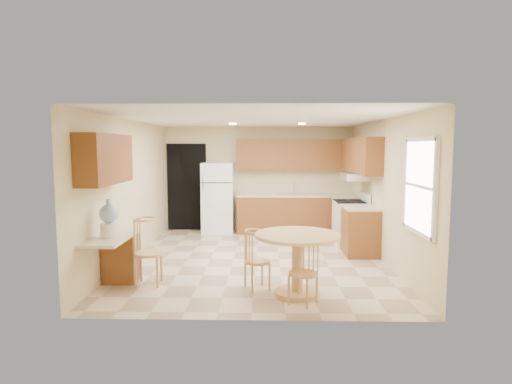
{
  "coord_description": "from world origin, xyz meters",
  "views": [
    {
      "loc": [
        0.17,
        -7.56,
        2.02
      ],
      "look_at": [
        -0.01,
        0.3,
        1.19
      ],
      "focal_mm": 30.0,
      "sensor_mm": 36.0,
      "label": 1
    }
  ],
  "objects_px": {
    "chair_table_b": "(304,267)",
    "chair_desk": "(146,246)",
    "refrigerator": "(218,198)",
    "water_crock": "(109,220)",
    "stove": "(351,222)",
    "dining_table": "(297,255)",
    "chair_table_a": "(257,255)"
  },
  "relations": [
    {
      "from": "refrigerator",
      "to": "dining_table",
      "type": "distance_m",
      "value": 4.56
    },
    {
      "from": "stove",
      "to": "chair_desk",
      "type": "height_order",
      "value": "stove"
    },
    {
      "from": "chair_table_a",
      "to": "water_crock",
      "type": "xyz_separation_m",
      "value": [
        -2.05,
        -0.07,
        0.5
      ]
    },
    {
      "from": "dining_table",
      "to": "chair_desk",
      "type": "height_order",
      "value": "chair_desk"
    },
    {
      "from": "dining_table",
      "to": "chair_table_b",
      "type": "relative_size",
      "value": 1.37
    },
    {
      "from": "refrigerator",
      "to": "water_crock",
      "type": "distance_m",
      "value": 4.31
    },
    {
      "from": "dining_table",
      "to": "water_crock",
      "type": "relative_size",
      "value": 2.15
    },
    {
      "from": "dining_table",
      "to": "water_crock",
      "type": "distance_m",
      "value": 2.64
    },
    {
      "from": "chair_desk",
      "to": "water_crock",
      "type": "bearing_deg",
      "value": -67.02
    },
    {
      "from": "stove",
      "to": "dining_table",
      "type": "relative_size",
      "value": 0.95
    },
    {
      "from": "refrigerator",
      "to": "chair_table_b",
      "type": "relative_size",
      "value": 1.96
    },
    {
      "from": "dining_table",
      "to": "chair_desk",
      "type": "xyz_separation_m",
      "value": [
        -2.15,
        0.32,
        0.04
      ]
    },
    {
      "from": "chair_table_b",
      "to": "chair_desk",
      "type": "bearing_deg",
      "value": 15.42
    },
    {
      "from": "refrigerator",
      "to": "dining_table",
      "type": "bearing_deg",
      "value": -70.06
    },
    {
      "from": "chair_table_b",
      "to": "chair_desk",
      "type": "height_order",
      "value": "chair_desk"
    },
    {
      "from": "chair_table_b",
      "to": "chair_desk",
      "type": "distance_m",
      "value": 2.32
    },
    {
      "from": "refrigerator",
      "to": "chair_desk",
      "type": "xyz_separation_m",
      "value": [
        -0.6,
        -3.96,
        -0.23
      ]
    },
    {
      "from": "dining_table",
      "to": "chair_table_a",
      "type": "distance_m",
      "value": 0.58
    },
    {
      "from": "refrigerator",
      "to": "chair_table_b",
      "type": "xyz_separation_m",
      "value": [
        1.6,
        -4.68,
        -0.31
      ]
    },
    {
      "from": "chair_table_a",
      "to": "chair_table_b",
      "type": "xyz_separation_m",
      "value": [
        0.6,
        -0.58,
        0.0
      ]
    },
    {
      "from": "stove",
      "to": "dining_table",
      "type": "distance_m",
      "value": 3.33
    },
    {
      "from": "stove",
      "to": "chair_desk",
      "type": "xyz_separation_m",
      "value": [
        -3.47,
        -2.74,
        0.13
      ]
    },
    {
      "from": "chair_desk",
      "to": "water_crock",
      "type": "xyz_separation_m",
      "value": [
        -0.45,
        -0.22,
        0.42
      ]
    },
    {
      "from": "stove",
      "to": "dining_table",
      "type": "xyz_separation_m",
      "value": [
        -1.32,
        -3.05,
        0.09
      ]
    },
    {
      "from": "stove",
      "to": "chair_table_a",
      "type": "height_order",
      "value": "stove"
    },
    {
      "from": "refrigerator",
      "to": "stove",
      "type": "xyz_separation_m",
      "value": [
        2.88,
        -1.22,
        -0.36
      ]
    },
    {
      "from": "dining_table",
      "to": "chair_table_b",
      "type": "height_order",
      "value": "dining_table"
    },
    {
      "from": "refrigerator",
      "to": "chair_table_b",
      "type": "distance_m",
      "value": 4.96
    },
    {
      "from": "chair_table_a",
      "to": "stove",
      "type": "bearing_deg",
      "value": 123.43
    },
    {
      "from": "water_crock",
      "to": "chair_table_a",
      "type": "bearing_deg",
      "value": 1.91
    },
    {
      "from": "refrigerator",
      "to": "water_crock",
      "type": "xyz_separation_m",
      "value": [
        -1.05,
        -4.17,
        0.19
      ]
    },
    {
      "from": "chair_table_a",
      "to": "water_crock",
      "type": "distance_m",
      "value": 2.11
    }
  ]
}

